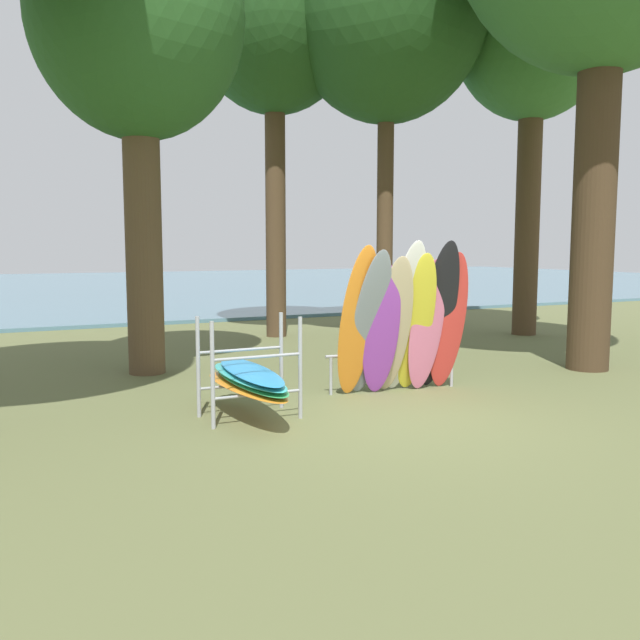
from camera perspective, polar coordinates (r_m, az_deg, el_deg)
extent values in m
plane|color=#60663D|center=(8.34, 6.60, -8.30)|extent=(80.00, 80.00, 0.00)
cube|color=slate|center=(36.21, -18.98, 2.69)|extent=(80.00, 36.00, 0.10)
cylinder|color=#42301E|center=(12.27, 22.33, 10.55)|extent=(0.70, 0.70, 6.21)
cylinder|color=brown|center=(11.35, -14.77, 7.24)|extent=(0.59, 0.59, 4.65)
ellipsoid|color=#285623|center=(11.91, -15.27, 23.78)|extent=(3.38, 3.38, 3.89)
cylinder|color=#4C3823|center=(15.21, 5.55, 9.51)|extent=(0.36, 0.36, 5.92)
ellipsoid|color=#234C1E|center=(16.06, 5.73, 25.24)|extent=(4.43, 4.43, 5.09)
cylinder|color=#4C3823|center=(16.67, 17.24, 9.00)|extent=(0.56, 0.56, 5.94)
ellipsoid|color=#387033|center=(17.39, 17.72, 22.74)|extent=(3.69, 3.69, 4.24)
cylinder|color=#4C3823|center=(15.65, -3.80, 9.69)|extent=(0.46, 0.46, 6.06)
ellipsoid|color=#234C1E|center=(16.46, -3.92, 24.64)|extent=(3.86, 3.86, 4.44)
ellipsoid|color=orange|center=(9.16, 3.22, -0.20)|extent=(0.57, 0.74, 2.12)
ellipsoid|color=gray|center=(9.24, 4.24, -0.34)|extent=(0.56, 0.84, 2.06)
ellipsoid|color=purple|center=(9.33, 5.24, -0.90)|extent=(0.64, 0.71, 1.86)
ellipsoid|color=#C6B289|center=(9.41, 6.22, -0.50)|extent=(0.68, 0.87, 1.98)
ellipsoid|color=white|center=(9.49, 7.20, 0.17)|extent=(0.62, 0.89, 2.18)
ellipsoid|color=yellow|center=(9.58, 8.14, -0.29)|extent=(0.66, 0.87, 2.01)
ellipsoid|color=pink|center=(9.68, 9.07, -0.50)|extent=(0.57, 0.58, 1.93)
ellipsoid|color=black|center=(9.76, 10.00, 0.30)|extent=(0.68, 0.92, 2.18)
ellipsoid|color=red|center=(9.87, 10.88, -0.13)|extent=(0.62, 0.69, 2.02)
cylinder|color=#9EA0A5|center=(9.51, 0.93, -4.76)|extent=(0.04, 0.04, 0.55)
cylinder|color=#9EA0A5|center=(10.26, 11.13, -4.06)|extent=(0.04, 0.04, 0.55)
cylinder|color=#9EA0A5|center=(9.79, 6.25, -2.83)|extent=(2.05, 0.35, 0.04)
cylinder|color=#9EA0A5|center=(7.79, -9.11, -4.68)|extent=(0.05, 0.05, 1.25)
cylinder|color=#9EA0A5|center=(8.16, -1.69, -4.09)|extent=(0.05, 0.05, 1.25)
cylinder|color=#9EA0A5|center=(8.35, -10.31, -3.96)|extent=(0.05, 0.05, 1.25)
cylinder|color=#9EA0A5|center=(8.71, -3.31, -3.45)|extent=(0.05, 0.05, 1.25)
cylinder|color=#9EA0A5|center=(8.01, -5.29, -6.32)|extent=(1.10, 0.04, 0.04)
cylinder|color=#9EA0A5|center=(7.93, -5.32, -3.15)|extent=(1.10, 0.04, 0.04)
cylinder|color=#9EA0A5|center=(8.57, -6.71, -5.52)|extent=(1.10, 0.04, 0.04)
cylinder|color=#9EA0A5|center=(8.49, -6.75, -2.54)|extent=(1.10, 0.04, 0.04)
ellipsoid|color=orange|center=(8.26, -6.35, -5.61)|extent=(0.63, 2.13, 0.06)
ellipsoid|color=#339E56|center=(8.27, -5.92, -5.16)|extent=(0.51, 2.10, 0.06)
ellipsoid|color=#38B2AD|center=(8.25, -6.13, -4.77)|extent=(0.53, 2.11, 0.06)
ellipsoid|color=#2D8ED1|center=(8.25, -5.94, -4.35)|extent=(0.62, 2.13, 0.06)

